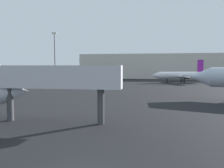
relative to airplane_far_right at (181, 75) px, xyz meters
name	(u,v)px	position (x,y,z in m)	size (l,w,h in m)	color
airplane_far_right	(181,75)	(0.00, 0.00, 0.00)	(21.95, 20.32, 8.56)	white
jet_bridge	(36,78)	(-21.93, -66.83, 1.88)	(16.69, 2.87, 6.23)	silver
light_mast_left	(55,53)	(-54.47, 10.62, 9.24)	(2.40, 0.50, 21.54)	slate
terminal_building	(167,66)	(-3.64, 37.67, 3.42)	(89.18, 21.40, 12.48)	beige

